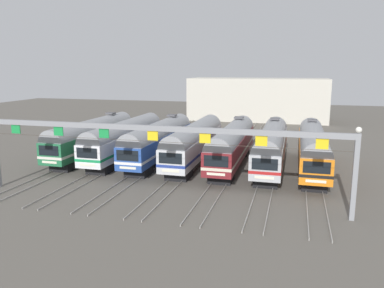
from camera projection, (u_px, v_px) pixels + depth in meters
The scene contains 11 objects.
ground_plane at pixel (195, 164), 45.39m from camera, with size 160.00×160.00×0.00m, color #5B564F.
track_bed at pixel (222, 138), 61.48m from camera, with size 27.78×70.00×0.15m.
commuter_train_green at pixel (93, 136), 48.21m from camera, with size 2.88×18.06×5.05m.
commuter_train_white at pixel (125, 138), 47.09m from camera, with size 2.88×18.06×4.77m.
commuter_train_blue at pixel (159, 139), 45.98m from camera, with size 2.88×18.06×5.05m.
commuter_train_silver at pixel (195, 141), 44.86m from camera, with size 2.88×18.06×4.77m.
commuter_train_maroon at pixel (232, 143), 43.75m from camera, with size 2.88×18.06×5.05m.
commuter_train_stainless at pixel (271, 145), 42.64m from camera, with size 2.88×18.06×5.05m.
commuter_train_orange at pixel (313, 147), 41.52m from camera, with size 2.88×18.06×5.05m.
catenary_gantry at pixel (153, 138), 31.54m from camera, with size 31.51×0.44×6.97m.
maintenance_building at pixel (258, 99), 82.27m from camera, with size 28.66×10.00×8.81m, color beige.
Camera 1 is at (11.14, -42.64, 11.10)m, focal length 36.22 mm.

